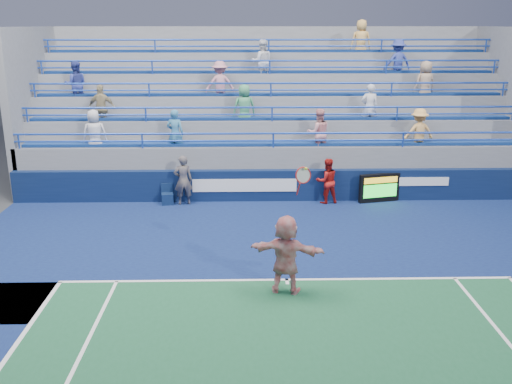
{
  "coord_description": "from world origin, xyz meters",
  "views": [
    {
      "loc": [
        -1.02,
        -12.59,
        5.98
      ],
      "look_at": [
        -0.69,
        2.5,
        1.5
      ],
      "focal_mm": 40.0,
      "sensor_mm": 36.0,
      "label": 1
    }
  ],
  "objects_px": {
    "serve_speed_board": "(379,188)",
    "line_judge": "(183,180)",
    "judge_chair": "(168,198)",
    "tennis_player": "(286,254)",
    "ball_girl": "(327,181)"
  },
  "relations": [
    {
      "from": "serve_speed_board",
      "to": "line_judge",
      "type": "relative_size",
      "value": 0.84
    },
    {
      "from": "ball_girl",
      "to": "line_judge",
      "type": "bearing_deg",
      "value": -11.49
    },
    {
      "from": "judge_chair",
      "to": "ball_girl",
      "type": "xyz_separation_m",
      "value": [
        5.47,
        0.03,
        0.56
      ]
    },
    {
      "from": "line_judge",
      "to": "tennis_player",
      "type": "bearing_deg",
      "value": 100.98
    },
    {
      "from": "serve_speed_board",
      "to": "tennis_player",
      "type": "xyz_separation_m",
      "value": [
        -3.74,
        -6.83,
        0.43
      ]
    },
    {
      "from": "tennis_player",
      "to": "line_judge",
      "type": "bearing_deg",
      "value": 114.17
    },
    {
      "from": "serve_speed_board",
      "to": "judge_chair",
      "type": "bearing_deg",
      "value": -179.25
    },
    {
      "from": "serve_speed_board",
      "to": "line_judge",
      "type": "bearing_deg",
      "value": -178.85
    },
    {
      "from": "line_judge",
      "to": "serve_speed_board",
      "type": "bearing_deg",
      "value": 167.95
    },
    {
      "from": "serve_speed_board",
      "to": "tennis_player",
      "type": "distance_m",
      "value": 7.8
    },
    {
      "from": "serve_speed_board",
      "to": "ball_girl",
      "type": "xyz_separation_m",
      "value": [
        -1.84,
        -0.07,
        0.28
      ]
    },
    {
      "from": "serve_speed_board",
      "to": "line_judge",
      "type": "height_order",
      "value": "line_judge"
    },
    {
      "from": "tennis_player",
      "to": "serve_speed_board",
      "type": "bearing_deg",
      "value": 61.32
    },
    {
      "from": "tennis_player",
      "to": "judge_chair",
      "type": "bearing_deg",
      "value": 117.92
    },
    {
      "from": "tennis_player",
      "to": "ball_girl",
      "type": "relative_size",
      "value": 1.9
    }
  ]
}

